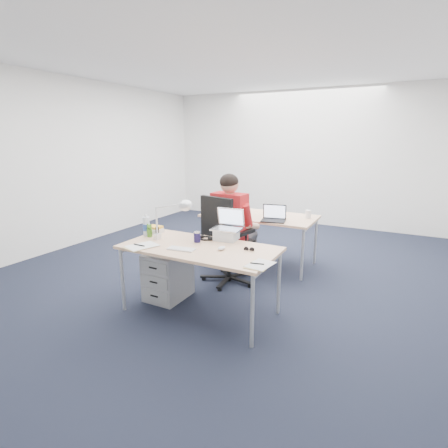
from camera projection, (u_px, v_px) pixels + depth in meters
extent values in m
plane|color=black|center=(226.00, 275.00, 4.75)|extent=(7.00, 7.00, 0.00)
cube|color=white|center=(302.00, 158.00, 7.41)|extent=(6.00, 0.02, 2.80)
cube|color=white|center=(66.00, 164.00, 5.77)|extent=(0.02, 7.00, 2.80)
cube|color=white|center=(227.00, 51.00, 4.07)|extent=(6.00, 7.00, 0.01)
cube|color=#DCA77F|center=(199.00, 248.00, 3.58)|extent=(1.60, 0.80, 0.03)
cylinder|color=#B7BABC|center=(123.00, 280.00, 3.71)|extent=(0.04, 0.04, 0.70)
cylinder|color=#B7BABC|center=(252.00, 311.00, 3.03)|extent=(0.04, 0.04, 0.70)
cylinder|color=#B7BABC|center=(163.00, 260.00, 4.31)|extent=(0.04, 0.04, 0.70)
cylinder|color=#B7BABC|center=(279.00, 283.00, 3.63)|extent=(0.04, 0.04, 0.70)
cube|color=#DCA77F|center=(259.00, 216.00, 5.05)|extent=(1.60, 0.80, 0.03)
cylinder|color=#B7BABC|center=(203.00, 239.00, 5.17)|extent=(0.04, 0.04, 0.70)
cylinder|color=#B7BABC|center=(302.00, 255.00, 4.49)|extent=(0.04, 0.04, 0.70)
cylinder|color=#B7BABC|center=(225.00, 229.00, 5.77)|extent=(0.04, 0.04, 0.70)
cylinder|color=#B7BABC|center=(315.00, 241.00, 5.09)|extent=(0.04, 0.04, 0.70)
cylinder|color=black|center=(229.00, 261.00, 4.50)|extent=(0.05, 0.05, 0.44)
cube|color=black|center=(229.00, 243.00, 4.45)|extent=(0.57, 0.57, 0.08)
cube|color=black|center=(217.00, 220.00, 4.18)|extent=(0.46, 0.14, 0.55)
cube|color=red|center=(229.00, 217.00, 4.37)|extent=(0.45, 0.26, 0.59)
sphere|color=tan|center=(229.00, 184.00, 4.27)|extent=(0.23, 0.23, 0.23)
cube|color=#9A9B9F|center=(168.00, 275.00, 4.03)|extent=(0.40, 0.50, 0.55)
cube|color=#9A9B9F|center=(225.00, 242.00, 5.32)|extent=(0.40, 0.50, 0.55)
cube|color=white|center=(181.00, 249.00, 3.48)|extent=(0.29, 0.15, 0.01)
ellipsoid|color=white|center=(222.00, 248.00, 3.47)|extent=(0.07, 0.11, 0.04)
cylinder|color=#191441|center=(197.00, 237.00, 3.72)|extent=(0.08, 0.08, 0.12)
cylinder|color=silver|center=(146.00, 225.00, 3.96)|extent=(0.10, 0.10, 0.25)
cube|color=silver|center=(155.00, 229.00, 4.10)|extent=(0.18, 0.14, 0.08)
cube|color=black|center=(157.00, 232.00, 3.87)|extent=(0.04, 0.03, 0.13)
cube|color=#DDC27F|center=(141.00, 246.00, 3.57)|extent=(0.30, 0.36, 0.01)
cube|color=#DDC27F|center=(259.00, 265.00, 3.05)|extent=(0.21, 0.28, 0.01)
cylinder|color=white|center=(308.00, 214.00, 4.84)|extent=(0.09, 0.09, 0.11)
cube|color=white|center=(235.00, 209.00, 5.43)|extent=(0.29, 0.36, 0.01)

